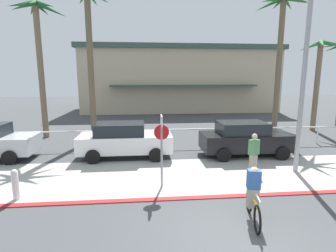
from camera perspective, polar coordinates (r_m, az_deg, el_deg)
name	(u,v)px	position (r m, az deg, el deg)	size (l,w,h in m)	color
ground_plane	(178,141)	(16.18, 2.19, -3.21)	(80.00, 80.00, 0.00)	#424447
sidewalk_strip	(197,175)	(10.71, 6.36, -10.44)	(44.00, 4.00, 0.02)	#ADAAA0
curb_paint	(210,197)	(8.91, 9.05, -14.92)	(44.00, 0.24, 0.03)	maroon
building_backdrop	(177,79)	(33.07, 2.00, 10.13)	(22.15, 11.83, 7.25)	#BCAD8E
rail_fence	(182,132)	(14.55, 2.99, -1.38)	(25.15, 0.08, 1.04)	white
stop_sign_bike_lane	(162,141)	(9.04, -1.39, -3.24)	(0.52, 0.56, 2.56)	gray
bollard_1	(15,184)	(9.73, -30.10, -10.84)	(0.20, 0.20, 1.00)	white
streetlight_curb	(309,65)	(11.40, 28.11, 11.56)	(0.24, 2.54, 7.50)	#9EA0A5
palm_tree_0	(38,34)	(18.68, -26.26, 17.35)	(3.35, 3.47, 8.36)	#756047
palm_tree_1	(89,27)	(17.11, -16.74, 19.78)	(3.53, 3.52, 8.83)	brown
palm_tree_2	(281,32)	(19.50, 23.31, 18.18)	(3.31, 3.25, 8.95)	brown
palm_tree_3	(319,64)	(21.70, 29.86, 11.48)	(2.77, 3.22, 6.39)	#756047
car_white_1	(124,140)	(12.86, -9.40, -2.94)	(4.40, 2.02, 1.69)	white
car_black_2	(245,138)	(13.49, 16.37, -2.60)	(4.40, 2.02, 1.69)	black
cyclist_yellow_0	(253,195)	(7.68, 17.93, -14.03)	(0.44, 1.79, 1.50)	black
pedestrian_0	(254,155)	(11.15, 18.00, -6.03)	(0.48, 0.44, 1.64)	gray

